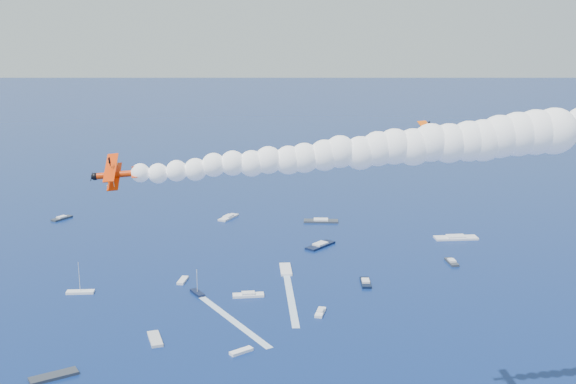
{
  "coord_description": "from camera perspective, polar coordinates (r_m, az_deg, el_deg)",
  "views": [
    {
      "loc": [
        9.8,
        -92.11,
        75.63
      ],
      "look_at": [
        0.45,
        13.85,
        50.15
      ],
      "focal_mm": 44.17,
      "sensor_mm": 36.0,
      "label": 1
    }
  ],
  "objects": [
    {
      "name": "biplane_lead",
      "position": [
        120.76,
        11.43,
        4.4
      ],
      "size": [
        8.2,
        9.67,
        6.73
      ],
      "primitive_type": null,
      "rotation": [
        -0.28,
        0.07,
        3.38
      ],
      "color": "#FF5505"
    },
    {
      "name": "boat_wakes",
      "position": [
        213.83,
        11.43,
        -7.52
      ],
      "size": [
        175.21,
        100.52,
        0.04
      ],
      "color": "white",
      "rests_on": "ground"
    },
    {
      "name": "biplane_trail",
      "position": [
        100.84,
        -13.69,
        1.36
      ],
      "size": [
        7.86,
        9.5,
        7.14
      ],
      "primitive_type": null,
      "rotation": [
        -0.36,
        0.07,
        3.33
      ],
      "color": "red"
    },
    {
      "name": "spectator_boats",
      "position": [
        219.54,
        3.01,
        -6.6
      ],
      "size": [
        222.15,
        154.13,
        0.7
      ],
      "color": "white",
      "rests_on": "ground"
    },
    {
      "name": "smoke_trail_trail",
      "position": [
        101.02,
        5.05,
        3.18
      ],
      "size": [
        67.73,
        29.64,
        11.85
      ],
      "primitive_type": null,
      "rotation": [
        0.0,
        0.0,
        3.33
      ],
      "color": "white"
    }
  ]
}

